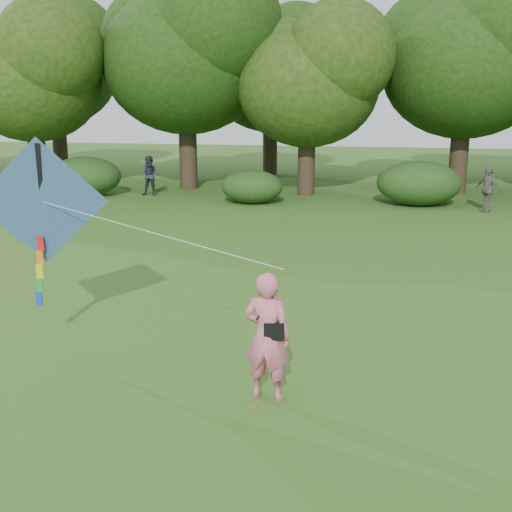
% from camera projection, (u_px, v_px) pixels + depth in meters
% --- Properties ---
extents(ground, '(100.00, 100.00, 0.00)m').
position_uv_depth(ground, '(286.00, 374.00, 10.66)').
color(ground, '#265114').
rests_on(ground, ground).
extents(man_kite_flyer, '(0.80, 0.59, 2.00)m').
position_uv_depth(man_kite_flyer, '(267.00, 336.00, 9.61)').
color(man_kite_flyer, '#DD6882').
rests_on(man_kite_flyer, ground).
extents(bystander_left, '(0.99, 0.83, 1.83)m').
position_uv_depth(bystander_left, '(150.00, 176.00, 29.58)').
color(bystander_left, '#292E36').
rests_on(bystander_left, ground).
extents(bystander_right, '(1.04, 1.05, 1.79)m').
position_uv_depth(bystander_right, '(487.00, 189.00, 25.44)').
color(bystander_right, slate).
rests_on(bystander_right, ground).
extents(crossbody_bag, '(0.43, 0.20, 0.75)m').
position_uv_depth(crossbody_bag, '(275.00, 329.00, 9.53)').
color(crossbody_bag, black).
rests_on(crossbody_bag, ground).
extents(flying_kite, '(5.59, 1.71, 3.07)m').
position_uv_depth(flying_kite, '(42.00, 204.00, 11.21)').
color(flying_kite, '#245F9E').
rests_on(flying_kite, ground).
extents(tree_line, '(54.70, 15.30, 9.48)m').
position_uv_depth(tree_line, '(391.00, 72.00, 30.78)').
color(tree_line, '#3A2D1E').
rests_on(tree_line, ground).
extents(shrub_band, '(39.15, 3.22, 1.88)m').
position_uv_depth(shrub_band, '(329.00, 184.00, 27.35)').
color(shrub_band, '#264919').
rests_on(shrub_band, ground).
extents(fallen_leaves, '(10.25, 13.53, 0.01)m').
position_uv_depth(fallen_leaves, '(297.00, 290.00, 15.30)').
color(fallen_leaves, brown).
rests_on(fallen_leaves, ground).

